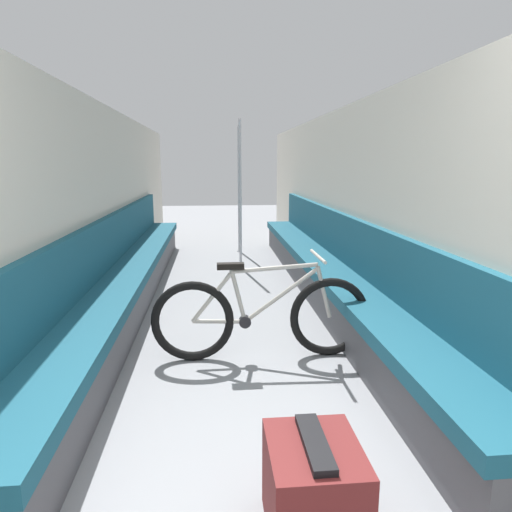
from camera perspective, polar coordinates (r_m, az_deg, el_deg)
name	(u,v)px	position (r m, az deg, el deg)	size (l,w,h in m)	color
wall_left	(100,206)	(4.97, -18.92, 5.92)	(0.10, 10.70, 2.07)	beige
wall_right	(350,204)	(5.06, 11.67, 6.38)	(0.10, 10.70, 2.07)	beige
bench_seat_row_left	(127,277)	(4.96, -15.80, -2.53)	(0.46, 6.71, 0.94)	#4C4C51
bench_seat_row_right	(327,272)	(5.03, 8.91, -2.04)	(0.46, 6.71, 0.94)	#4C4C51
bicycle	(262,317)	(3.49, 0.73, -7.59)	(1.67, 0.46, 0.80)	black
grab_pole_near	(239,192)	(7.60, -2.15, 7.99)	(0.08, 0.08, 2.05)	gray
grab_pole_far	(240,198)	(6.36, -1.98, 7.29)	(0.08, 0.08, 2.05)	gray
luggage_bag	(313,491)	(2.04, 7.19, -27.10)	(0.36, 0.43, 0.43)	maroon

